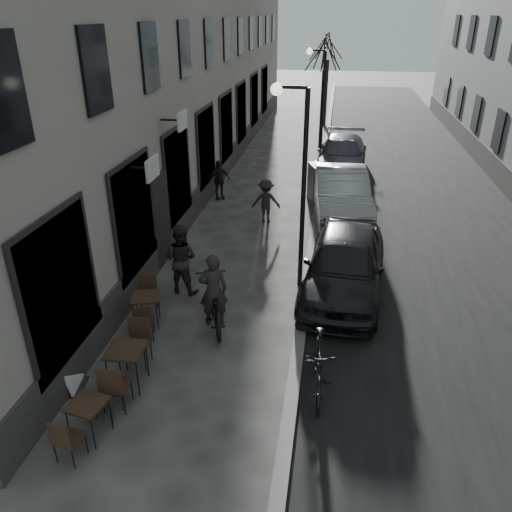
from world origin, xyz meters
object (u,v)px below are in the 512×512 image
(streetlamp_near, at_px, (297,168))
(sign_board, at_px, (70,370))
(pedestrian_mid, at_px, (266,201))
(moped, at_px, (318,366))
(car_mid, at_px, (341,194))
(streetlamp_far, at_px, (319,94))
(bicycle, at_px, (214,303))
(car_near, at_px, (345,264))
(car_far, at_px, (341,155))
(bistro_set_b, at_px, (127,363))
(pedestrian_far, at_px, (219,180))
(pedestrian_near, at_px, (181,259))
(bistro_set_a, at_px, (89,416))
(tree_near, at_px, (325,53))
(bistro_set_c, at_px, (146,307))
(utility_cabinet, at_px, (317,182))
(tree_far, at_px, (329,46))

(streetlamp_near, height_order, sign_board, streetlamp_near)
(pedestrian_mid, xyz_separation_m, moped, (2.15, -8.29, -0.17))
(streetlamp_near, distance_m, pedestrian_mid, 5.06)
(car_mid, bearing_deg, pedestrian_mid, -165.16)
(streetlamp_far, distance_m, bicycle, 14.45)
(car_near, bearing_deg, bicycle, -140.96)
(car_near, height_order, car_far, car_near)
(bistro_set_b, height_order, pedestrian_mid, pedestrian_mid)
(car_near, distance_m, car_mid, 5.38)
(car_mid, bearing_deg, pedestrian_far, 160.57)
(sign_board, distance_m, pedestrian_far, 11.01)
(pedestrian_near, xyz_separation_m, car_far, (3.96, 11.55, -0.17))
(bicycle, bearing_deg, pedestrian_near, -69.10)
(car_near, height_order, car_mid, car_mid)
(bistro_set_a, height_order, bistro_set_b, bistro_set_b)
(moped, bearing_deg, tree_near, 88.85)
(car_mid, relative_size, car_far, 0.96)
(bicycle, relative_size, pedestrian_far, 1.36)
(bistro_set_b, bearing_deg, bistro_set_c, 97.52)
(bistro_set_c, relative_size, utility_cabinet, 1.12)
(bicycle, bearing_deg, tree_far, -113.83)
(streetlamp_near, xyz_separation_m, tree_near, (0.07, 15.00, 1.50))
(sign_board, relative_size, car_near, 0.22)
(bistro_set_c, relative_size, car_far, 0.30)
(pedestrian_mid, relative_size, moped, 0.78)
(tree_near, bearing_deg, tree_far, 90.00)
(bistro_set_a, height_order, sign_board, sign_board)
(streetlamp_near, bearing_deg, utility_cabinet, 87.69)
(streetlamp_far, xyz_separation_m, car_near, (1.29, -12.18, -2.35))
(streetlamp_near, height_order, pedestrian_far, streetlamp_near)
(streetlamp_far, xyz_separation_m, moped, (0.82, -16.04, -2.58))
(bistro_set_b, distance_m, car_far, 15.72)
(tree_far, xyz_separation_m, utility_cabinet, (0.20, -14.25, -3.97))
(bistro_set_a, bearing_deg, bistro_set_b, 94.84)
(streetlamp_near, height_order, streetlamp_far, same)
(car_mid, bearing_deg, bistro_set_a, -116.36)
(car_mid, bearing_deg, bistro_set_c, -125.66)
(streetlamp_near, height_order, pedestrian_mid, streetlamp_near)
(car_mid, bearing_deg, tree_far, 88.05)
(bistro_set_c, relative_size, car_near, 0.32)
(bistro_set_c, bearing_deg, bistro_set_a, -101.39)
(bistro_set_b, bearing_deg, car_mid, 64.71)
(tree_far, bearing_deg, car_near, -86.70)
(bistro_set_c, bearing_deg, utility_cabinet, 53.97)
(bistro_set_b, bearing_deg, bistro_set_a, -99.10)
(bistro_set_c, bearing_deg, streetlamp_far, 62.17)
(bicycle, bearing_deg, utility_cabinet, -121.73)
(bistro_set_b, xyz_separation_m, pedestrian_near, (-0.02, 3.67, 0.41))
(streetlamp_near, bearing_deg, bicycle, -127.60)
(streetlamp_near, distance_m, bicycle, 3.74)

